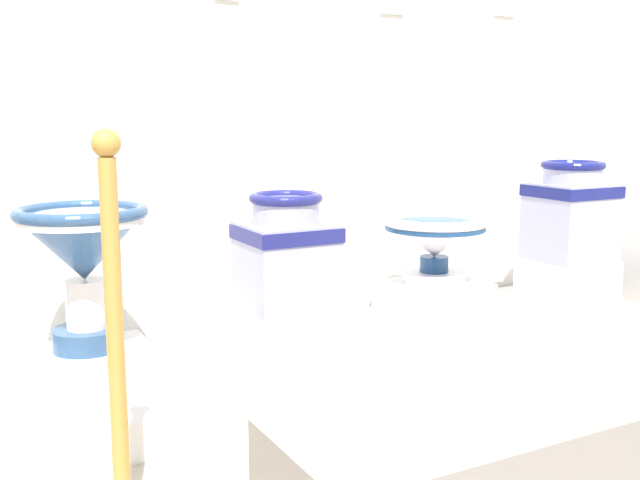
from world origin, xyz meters
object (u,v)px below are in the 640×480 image
object	(u,v)px
plinth_block_pale_glazed	(566,282)
plinth_block_squat_floral	(89,364)
antique_toilet_pale_glazed	(571,209)
info_placard_fifth	(505,3)
decorative_vase_companion	(594,279)
plinth_block_leftmost	(433,302)
plinth_block_broad_patterned	(287,334)
antique_toilet_leftmost	(435,237)
antique_toilet_squat_floral	(83,248)
antique_toilet_broad_patterned	(286,253)
stanchion_post_near_left	(119,411)
info_placard_fourth	(392,0)

from	to	relation	value
plinth_block_pale_glazed	plinth_block_squat_floral	bearing A→B (deg)	178.86
plinth_block_squat_floral	antique_toilet_pale_glazed	size ratio (longest dim) A/B	0.90
info_placard_fifth	decorative_vase_companion	world-z (taller)	info_placard_fifth
info_placard_fifth	plinth_block_leftmost	bearing A→B (deg)	-150.28
plinth_block_broad_patterned	info_placard_fifth	bearing A→B (deg)	18.75
decorative_vase_companion	plinth_block_leftmost	bearing A→B (deg)	-170.64
plinth_block_leftmost	antique_toilet_leftmost	xyz separation A→B (m)	(0.00, 0.00, 0.28)
plinth_block_pale_glazed	info_placard_fifth	bearing A→B (deg)	95.18
info_placard_fifth	antique_toilet_squat_floral	bearing A→B (deg)	-169.12
antique_toilet_broad_patterned	stanchion_post_near_left	size ratio (longest dim) A/B	0.45
info_placard_fifth	plinth_block_squat_floral	bearing A→B (deg)	-169.12
plinth_block_pale_glazed	info_placard_fifth	world-z (taller)	info_placard_fifth
plinth_block_broad_patterned	plinth_block_pale_glazed	bearing A→B (deg)	1.22
plinth_block_leftmost	antique_toilet_squat_floral	bearing A→B (deg)	-179.17
plinth_block_broad_patterned	info_placard_fifth	distance (m)	1.94
stanchion_post_near_left	antique_toilet_leftmost	bearing A→B (deg)	27.94
antique_toilet_pale_glazed	info_placard_fourth	distance (m)	1.21
plinth_block_broad_patterned	plinth_block_pale_glazed	world-z (taller)	plinth_block_pale_glazed
antique_toilet_squat_floral	info_placard_fifth	xyz separation A→B (m)	(2.05, 0.39, 0.93)
info_placard_fourth	info_placard_fifth	distance (m)	0.64
antique_toilet_squat_floral	info_placard_fifth	size ratio (longest dim) A/B	3.52
info_placard_fourth	stanchion_post_near_left	bearing A→B (deg)	-142.27
stanchion_post_near_left	antique_toilet_pale_glazed	bearing A→B (deg)	18.37
antique_toilet_broad_patterned	info_placard_fourth	distance (m)	1.30
antique_toilet_squat_floral	stanchion_post_near_left	bearing A→B (deg)	-95.91
antique_toilet_pale_glazed	decorative_vase_companion	size ratio (longest dim) A/B	1.21
plinth_block_pale_glazed	info_placard_fourth	bearing A→B (deg)	147.17
antique_toilet_squat_floral	antique_toilet_broad_patterned	bearing A→B (deg)	-6.01
antique_toilet_squat_floral	plinth_block_broad_patterned	world-z (taller)	antique_toilet_squat_floral
antique_toilet_broad_patterned	stanchion_post_near_left	bearing A→B (deg)	-137.66
plinth_block_leftmost	stanchion_post_near_left	xyz separation A→B (m)	(-1.47, -0.78, 0.10)
plinth_block_squat_floral	info_placard_fourth	bearing A→B (deg)	15.57
antique_toilet_broad_patterned	stanchion_post_near_left	distance (m)	1.04
antique_toilet_leftmost	plinth_block_pale_glazed	bearing A→B (deg)	-5.08
antique_toilet_leftmost	antique_toilet_broad_patterned	bearing A→B (deg)	-172.71
info_placard_fifth	decorative_vase_companion	size ratio (longest dim) A/B	0.36
antique_toilet_broad_patterned	plinth_block_pale_glazed	size ratio (longest dim) A/B	1.17
info_placard_fourth	decorative_vase_companion	size ratio (longest dim) A/B	0.34
plinth_block_broad_patterned	plinth_block_leftmost	world-z (taller)	plinth_block_leftmost
plinth_block_leftmost	info_placard_fourth	world-z (taller)	info_placard_fourth
plinth_block_squat_floral	antique_toilet_broad_patterned	distance (m)	0.75
antique_toilet_leftmost	stanchion_post_near_left	size ratio (longest dim) A/B	0.45
antique_toilet_broad_patterned	plinth_block_leftmost	bearing A→B (deg)	7.29
antique_toilet_pale_glazed	decorative_vase_companion	bearing A→B (deg)	28.53
plinth_block_broad_patterned	antique_toilet_broad_patterned	distance (m)	0.29
plinth_block_broad_patterned	info_placard_fourth	size ratio (longest dim) A/B	3.10
plinth_block_broad_patterned	antique_toilet_leftmost	xyz separation A→B (m)	(0.72, 0.09, 0.28)
plinth_block_pale_glazed	plinth_block_broad_patterned	bearing A→B (deg)	-178.78
antique_toilet_squat_floral	antique_toilet_leftmost	size ratio (longest dim) A/B	1.10
antique_toilet_leftmost	plinth_block_pale_glazed	size ratio (longest dim) A/B	1.15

